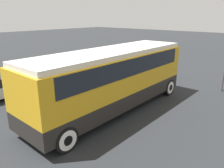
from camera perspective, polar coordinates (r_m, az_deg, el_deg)
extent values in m
plane|color=#26282B|center=(11.79, 0.00, -6.69)|extent=(120.00, 120.00, 0.00)
cube|color=black|center=(11.48, 0.00, -3.01)|extent=(9.77, 2.58, 0.77)
cube|color=gold|center=(11.09, 0.00, 3.19)|extent=(9.77, 2.58, 1.79)
cube|color=black|center=(10.99, 0.00, 5.42)|extent=(8.60, 2.62, 0.81)
cube|color=silver|center=(10.89, 0.00, 8.32)|extent=(9.58, 2.38, 0.22)
cube|color=gold|center=(14.95, 12.08, 5.57)|extent=(0.36, 2.48, 2.05)
cylinder|color=black|center=(14.21, 14.58, -0.81)|extent=(1.00, 0.28, 1.00)
cylinder|color=silver|center=(14.21, 14.58, -0.81)|extent=(0.78, 0.30, 0.78)
cylinder|color=black|center=(14.21, 14.58, -0.81)|extent=(0.38, 0.32, 0.38)
cylinder|color=black|center=(15.33, 6.73, 1.01)|extent=(1.00, 0.28, 1.00)
cylinder|color=silver|center=(15.33, 6.73, 1.01)|extent=(0.78, 0.30, 0.78)
cylinder|color=black|center=(15.33, 6.73, 1.01)|extent=(0.38, 0.32, 0.38)
cylinder|color=black|center=(8.42, -11.99, -13.94)|extent=(1.00, 0.28, 1.00)
cylinder|color=silver|center=(8.42, -11.99, -13.94)|extent=(0.78, 0.30, 0.78)
cylinder|color=black|center=(8.42, -11.99, -13.94)|extent=(0.38, 0.32, 0.38)
cylinder|color=black|center=(10.21, -20.15, -8.77)|extent=(1.00, 0.28, 1.00)
cylinder|color=silver|center=(10.21, -20.15, -8.77)|extent=(0.78, 0.30, 0.78)
cylinder|color=black|center=(10.21, -20.15, -8.77)|extent=(0.38, 0.32, 0.38)
cylinder|color=black|center=(14.49, -22.86, -2.04)|extent=(0.64, 0.22, 0.64)
cylinder|color=black|center=(14.49, -22.86, -2.04)|extent=(0.24, 0.26, 0.24)
cylinder|color=black|center=(15.97, -25.58, -0.65)|extent=(0.64, 0.22, 0.64)
cylinder|color=black|center=(15.97, -25.58, -0.65)|extent=(0.24, 0.26, 0.24)
cube|color=black|center=(18.47, -10.29, 3.90)|extent=(4.02, 1.71, 0.66)
cube|color=black|center=(18.25, -10.78, 5.54)|extent=(2.09, 1.53, 0.47)
cylinder|color=black|center=(18.98, -5.08, 3.69)|extent=(0.62, 0.22, 0.62)
cylinder|color=black|center=(18.98, -5.08, 3.69)|extent=(0.23, 0.26, 0.23)
cylinder|color=black|center=(20.08, -8.12, 4.36)|extent=(0.62, 0.22, 0.62)
cylinder|color=black|center=(20.08, -8.12, 4.36)|extent=(0.23, 0.26, 0.23)
cylinder|color=black|center=(17.03, -12.75, 1.69)|extent=(0.62, 0.22, 0.62)
cylinder|color=black|center=(17.03, -12.75, 1.69)|extent=(0.23, 0.26, 0.23)
cylinder|color=black|center=(18.24, -15.61, 2.53)|extent=(0.62, 0.22, 0.62)
cylinder|color=black|center=(18.24, -15.61, 2.53)|extent=(0.23, 0.26, 0.23)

